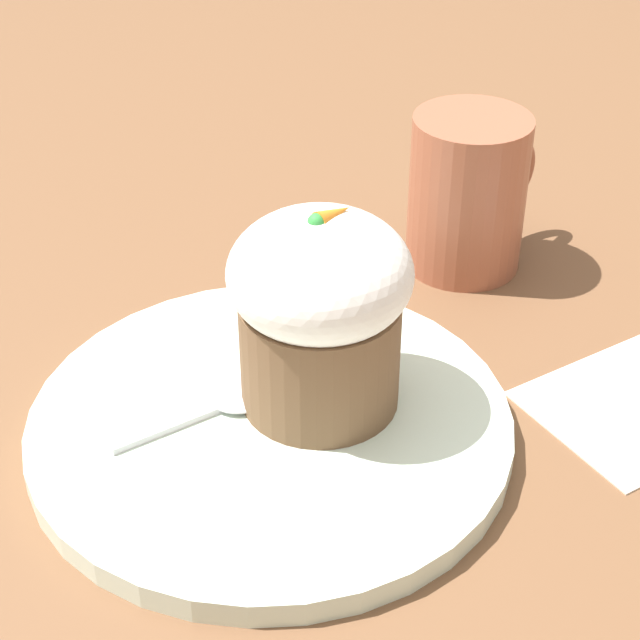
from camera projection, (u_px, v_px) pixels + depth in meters
The scene contains 6 objects.
ground_plane at pixel (271, 436), 0.59m from camera, with size 4.00×4.00×0.00m, color brown.
dessert_plate at pixel (270, 425), 0.59m from camera, with size 0.26×0.26×0.01m.
carrot_cake at pixel (320, 309), 0.56m from camera, with size 0.10×0.10×0.12m.
spoon at pixel (234, 397), 0.59m from camera, with size 0.11×0.04×0.01m.
coffee_cup at pixel (469, 193), 0.71m from camera, with size 0.11×0.08×0.11m.
paper_napkin at pixel (638, 405), 0.61m from camera, with size 0.13×0.12×0.00m.
Camera 1 is at (-0.29, -0.35, 0.39)m, focal length 60.00 mm.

